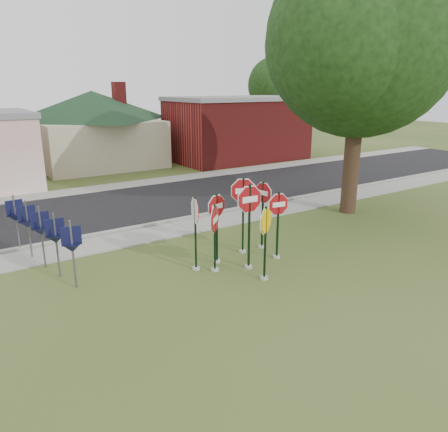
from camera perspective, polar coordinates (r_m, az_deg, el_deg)
ground at (r=13.30m, az=5.82°, el=-7.93°), size 120.00×120.00×0.00m
sidewalk_near at (r=17.57m, az=-5.62°, el=-1.62°), size 60.00×1.60×0.06m
road at (r=21.49m, az=-11.32°, el=1.50°), size 60.00×7.00×0.04m
sidewalk_far at (r=25.41m, az=-15.10°, el=3.60°), size 60.00×1.60×0.06m
curb at (r=18.40m, az=-7.10°, el=-0.69°), size 60.00×0.20×0.14m
stop_sign_center at (r=13.29m, az=3.34°, el=0.37°), size 1.17×0.24×2.82m
stop_sign_yellow at (r=12.63m, az=5.44°, el=-2.32°), size 0.95×0.52×2.35m
stop_sign_left at (r=13.16m, az=-1.22°, el=-1.70°), size 0.86×0.80×2.26m
stop_sign_right at (r=14.27m, az=7.07°, el=-0.13°), size 0.99×0.24×2.35m
stop_sign_back_right at (r=14.57m, az=2.52°, el=1.67°), size 1.04×0.54×2.76m
stop_sign_back_left at (r=13.79m, az=-0.97°, el=-0.43°), size 0.99×0.25×2.40m
stop_sign_far_right at (r=15.12m, az=5.09°, el=1.29°), size 0.24×0.98×2.50m
stop_sign_far_left at (r=13.25m, az=-3.78°, el=-0.96°), size 0.30×1.04×2.45m
route_sign_row at (r=14.61m, az=-22.78°, el=-1.76°), size 1.43×4.63×2.00m
building_house at (r=32.81m, az=-16.73°, el=12.69°), size 11.60×11.60×6.20m
building_brick at (r=34.23m, az=1.78°, el=11.41°), size 10.20×6.20×4.75m
oak_tree at (r=20.00m, az=17.56°, el=21.07°), size 11.52×10.92×11.27m
bg_tree_right at (r=46.16m, az=6.74°, el=16.60°), size 5.60×5.60×8.40m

